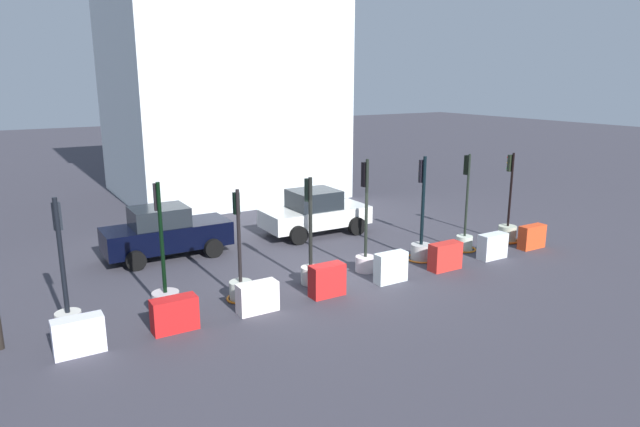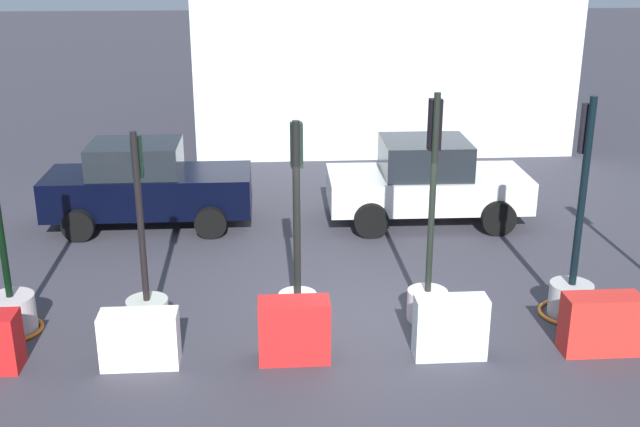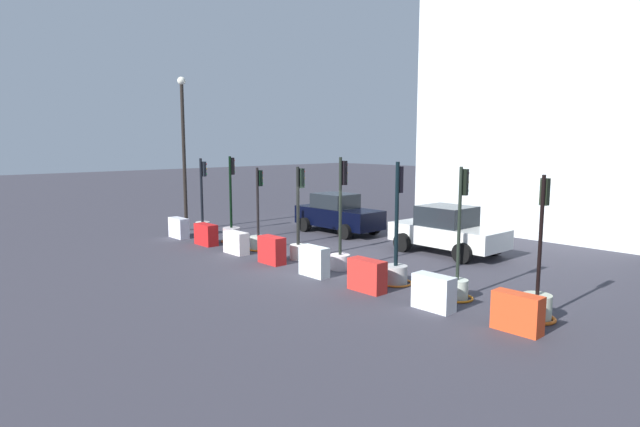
{
  "view_description": "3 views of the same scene",
  "coord_description": "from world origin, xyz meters",
  "views": [
    {
      "loc": [
        -8.75,
        -13.36,
        5.89
      ],
      "look_at": [
        -0.55,
        0.22,
        2.01
      ],
      "focal_mm": 31.34,
      "sensor_mm": 36.0,
      "label": 1
    },
    {
      "loc": [
        -1.4,
        -10.62,
        5.49
      ],
      "look_at": [
        -0.64,
        0.23,
        1.7
      ],
      "focal_mm": 43.53,
      "sensor_mm": 36.0,
      "label": 2
    },
    {
      "loc": [
        12.52,
        -11.3,
        3.98
      ],
      "look_at": [
        0.16,
        -0.05,
        1.7
      ],
      "focal_mm": 29.49,
      "sensor_mm": 36.0,
      "label": 3
    }
  ],
  "objects": [
    {
      "name": "traffic_light_3",
      "position": [
        -1.0,
        0.02,
        0.72
      ],
      "size": [
        0.58,
        0.58,
        3.16
      ],
      "color": "silver",
      "rests_on": "ground_plane"
    },
    {
      "name": "traffic_light_4",
      "position": [
        1.0,
        0.06,
        0.74
      ],
      "size": [
        0.62,
        0.62,
        3.52
      ],
      "color": "beige",
      "rests_on": "ground_plane"
    },
    {
      "name": "building_main_facade",
      "position": [
        1.81,
        13.87,
        6.91
      ],
      "size": [
        10.57,
        9.34,
        13.79
      ],
      "color": "silver",
      "rests_on": "ground_plane"
    },
    {
      "name": "construction_barrier_5",
      "position": [
        3.22,
        -1.13,
        0.43
      ],
      "size": [
        1.08,
        0.44,
        0.87
      ],
      "color": "red",
      "rests_on": "ground_plane"
    },
    {
      "name": "traffic_light_1",
      "position": [
        -5.25,
        0.07,
        0.51
      ],
      "size": [
        0.85,
        0.85,
        3.42
      ],
      "color": "#B4A8AB",
      "rests_on": "ground_plane"
    },
    {
      "name": "construction_barrier_4",
      "position": [
        1.08,
        -1.12,
        0.45
      ],
      "size": [
        1.0,
        0.37,
        0.9
      ],
      "color": "silver",
      "rests_on": "ground_plane"
    },
    {
      "name": "construction_barrier_6",
      "position": [
        5.36,
        -1.11,
        0.42
      ],
      "size": [
        1.02,
        0.43,
        0.84
      ],
      "color": "silver",
      "rests_on": "ground_plane"
    },
    {
      "name": "construction_barrier_7",
      "position": [
        7.43,
        -1.04,
        0.42
      ],
      "size": [
        1.04,
        0.39,
        0.83
      ],
      "color": "red",
      "rests_on": "ground_plane"
    },
    {
      "name": "car_white_van",
      "position": [
        1.87,
        4.58,
        0.83
      ],
      "size": [
        4.12,
        2.24,
        1.71
      ],
      "color": "silver",
      "rests_on": "ground_plane"
    },
    {
      "name": "construction_barrier_1",
      "position": [
        -5.35,
        -1.04,
        0.41
      ],
      "size": [
        1.08,
        0.46,
        0.82
      ],
      "color": "red",
      "rests_on": "ground_plane"
    },
    {
      "name": "traffic_light_2",
      "position": [
        -3.24,
        -0.06,
        0.49
      ],
      "size": [
        0.8,
        0.8,
        3.06
      ],
      "color": "#B3B7AA",
      "rests_on": "ground_plane"
    },
    {
      "name": "construction_barrier_2",
      "position": [
        -3.2,
        -1.06,
        0.4
      ],
      "size": [
        1.06,
        0.43,
        0.79
      ],
      "color": "white",
      "rests_on": "ground_plane"
    },
    {
      "name": "traffic_light_0",
      "position": [
        -7.54,
        0.08,
        0.71
      ],
      "size": [
        0.59,
        0.59,
        3.29
      ],
      "color": "beige",
      "rests_on": "ground_plane"
    },
    {
      "name": "construction_barrier_3",
      "position": [
        -1.09,
        -1.06,
        0.45
      ],
      "size": [
        0.99,
        0.45,
        0.9
      ],
      "color": "red",
      "rests_on": "ground_plane"
    },
    {
      "name": "car_black_sedan",
      "position": [
        -3.88,
        4.7,
        0.84
      ],
      "size": [
        4.13,
        2.01,
        1.73
      ],
      "color": "black",
      "rests_on": "ground_plane"
    },
    {
      "name": "traffic_light_7",
      "position": [
        7.36,
        -0.01,
        0.48
      ],
      "size": [
        0.87,
        0.87,
        3.28
      ],
      "color": "#B0B89F",
      "rests_on": "ground_plane"
    },
    {
      "name": "ground_plane",
      "position": [
        0.0,
        0.0,
        0.0
      ],
      "size": [
        120.0,
        120.0,
        0.0
      ],
      "primitive_type": "plane",
      "color": "#36353E"
    },
    {
      "name": "traffic_light_5",
      "position": [
        3.25,
        0.04,
        0.55
      ],
      "size": [
        0.95,
        0.95,
        3.45
      ],
      "color": "#AAA9A9",
      "rests_on": "ground_plane"
    },
    {
      "name": "construction_barrier_0",
      "position": [
        -7.48,
        -1.09,
        0.42
      ],
      "size": [
        1.07,
        0.42,
        0.84
      ],
      "color": "silver",
      "rests_on": "ground_plane"
    },
    {
      "name": "traffic_light_6",
      "position": [
        5.25,
        0.06,
        0.61
      ],
      "size": [
        0.84,
        0.84,
        3.38
      ],
      "color": "beige",
      "rests_on": "ground_plane"
    },
    {
      "name": "street_lamp_post",
      "position": [
        -8.97,
        0.06,
        4.02
      ],
      "size": [
        0.36,
        0.36,
        6.82
      ],
      "color": "black",
      "rests_on": "ground_plane"
    }
  ]
}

